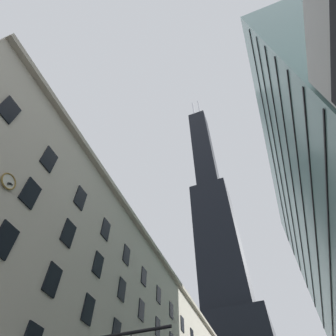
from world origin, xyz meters
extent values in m
cube|color=#B2A893|center=(-10.75, 29.03, 26.67)|extent=(0.70, 70.07, 0.60)
cube|color=black|center=(-10.95, 3.00, 12.40)|extent=(0.14, 1.40, 2.20)
cube|color=black|center=(-10.95, 8.00, 12.40)|extent=(0.14, 1.40, 2.20)
cube|color=black|center=(-10.95, 13.00, 12.40)|extent=(0.14, 1.40, 2.20)
cube|color=black|center=(-10.95, 18.00, 12.40)|extent=(0.14, 1.40, 2.20)
cube|color=black|center=(-10.95, 3.00, 16.60)|extent=(0.14, 1.40, 2.20)
cube|color=black|center=(-10.95, 8.00, 16.60)|extent=(0.14, 1.40, 2.20)
cube|color=black|center=(-10.95, 13.00, 16.60)|extent=(0.14, 1.40, 2.20)
cube|color=black|center=(-10.95, 18.00, 16.60)|extent=(0.14, 1.40, 2.20)
cube|color=black|center=(-10.95, 23.00, 16.60)|extent=(0.14, 1.40, 2.20)
cube|color=black|center=(-10.95, 28.00, 16.60)|extent=(0.14, 1.40, 2.20)
cube|color=black|center=(-10.95, -2.00, 20.80)|extent=(0.14, 1.40, 2.20)
cube|color=black|center=(-10.95, 3.00, 20.80)|extent=(0.14, 1.40, 2.20)
cube|color=black|center=(-10.95, 8.00, 20.80)|extent=(0.14, 1.40, 2.20)
cube|color=black|center=(-10.95, 13.00, 20.80)|extent=(0.14, 1.40, 2.20)
cube|color=black|center=(-10.95, 18.00, 20.80)|extent=(0.14, 1.40, 2.20)
cube|color=black|center=(-10.95, 23.00, 20.80)|extent=(0.14, 1.40, 2.20)
cube|color=black|center=(-10.95, 28.00, 20.80)|extent=(0.14, 1.40, 2.20)
cube|color=black|center=(-10.95, 33.00, 20.80)|extent=(0.14, 1.40, 2.20)
cube|color=black|center=(-10.95, 38.00, 20.80)|extent=(0.14, 1.40, 2.20)
cube|color=black|center=(-10.95, 43.00, 20.80)|extent=(0.14, 1.40, 2.20)
torus|color=olive|center=(-10.88, 1.07, 15.85)|extent=(0.11, 1.24, 1.24)
cylinder|color=silver|center=(-10.92, 1.07, 15.85)|extent=(0.05, 1.07, 1.07)
cube|color=black|center=(-10.85, 1.18, 15.76)|extent=(0.03, 0.30, 0.26)
cube|color=black|center=(-10.85, 1.25, 15.71)|extent=(0.03, 0.41, 0.34)
cube|color=black|center=(-10.39, 86.27, 68.16)|extent=(15.97, 15.97, 57.40)
cube|color=black|center=(-10.39, 86.27, 132.74)|extent=(10.27, 10.27, 71.75)
cylinder|color=silver|center=(-12.45, 86.27, 181.40)|extent=(1.20, 1.20, 25.59)
cylinder|color=silver|center=(-8.34, 86.27, 181.40)|extent=(1.20, 1.20, 25.59)
cube|color=black|center=(10.95, -1.55, 18.00)|extent=(0.16, 12.09, 1.10)
cube|color=black|center=(10.96, 31.19, 20.00)|extent=(0.12, 50.60, 0.24)
cube|color=black|center=(10.96, 31.19, 24.00)|extent=(0.12, 50.60, 0.24)
cube|color=black|center=(10.96, 31.19, 28.00)|extent=(0.12, 50.60, 0.24)
cube|color=black|center=(10.96, 31.19, 32.00)|extent=(0.12, 50.60, 0.24)
cube|color=black|center=(10.96, 31.19, 36.00)|extent=(0.12, 50.60, 0.24)
cube|color=black|center=(10.96, 31.19, 40.00)|extent=(0.12, 50.60, 0.24)
cube|color=black|center=(10.96, 31.19, 44.00)|extent=(0.12, 50.60, 0.24)
camera|label=1|loc=(3.79, -6.91, 1.45)|focal=30.15mm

